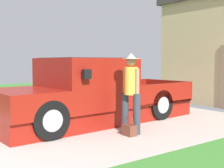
# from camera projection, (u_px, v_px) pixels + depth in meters

# --- Properties ---
(pickup_truck) EXTENTS (2.23, 5.48, 1.65)m
(pickup_truck) POSITION_uv_depth(u_px,v_px,m) (88.00, 95.00, 7.46)
(pickup_truck) COLOR maroon
(pickup_truck) RESTS_ON ground
(person_with_hat) EXTENTS (0.48, 0.42, 1.74)m
(person_with_hat) POSITION_uv_depth(u_px,v_px,m) (131.00, 89.00, 6.43)
(person_with_hat) COLOR #333842
(person_with_hat) RESTS_ON ground
(handbag) EXTENTS (0.29, 0.19, 0.42)m
(handbag) POSITION_uv_depth(u_px,v_px,m) (129.00, 129.00, 6.27)
(handbag) COLOR brown
(handbag) RESTS_ON ground
(wheeled_trash_bin) EXTENTS (0.60, 0.72, 1.03)m
(wheeled_trash_bin) POSITION_uv_depth(u_px,v_px,m) (113.00, 87.00, 11.46)
(wheeled_trash_bin) COLOR navy
(wheeled_trash_bin) RESTS_ON ground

